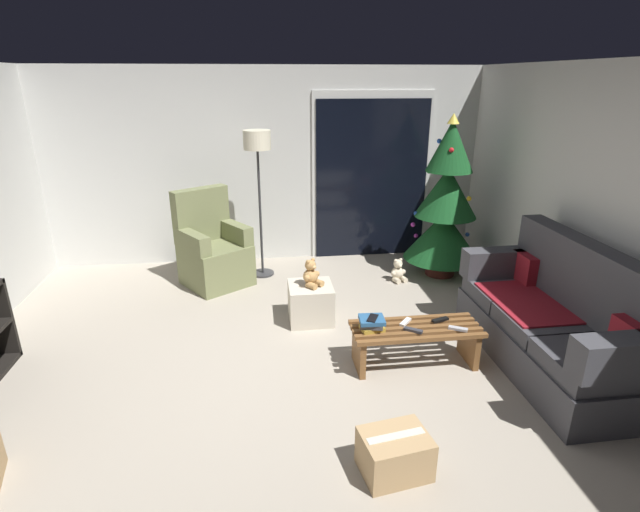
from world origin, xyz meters
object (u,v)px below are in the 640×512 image
at_px(floor_lamp, 258,155).
at_px(cardboard_box_taped_mid_floor, 395,454).
at_px(teddy_bear_cream_by_tree, 398,271).
at_px(couch, 555,323).
at_px(coffee_table, 415,339).
at_px(remote_silver, 458,329).
at_px(teddy_bear_honey, 311,275).
at_px(cell_phone, 373,318).
at_px(remote_graphite, 413,330).
at_px(remote_black, 440,320).
at_px(book_stack, 372,323).
at_px(ottoman, 311,303).
at_px(remote_white, 405,322).
at_px(christmas_tree, 445,207).
at_px(armchair, 213,251).

xyz_separation_m(floor_lamp, cardboard_box_taped_mid_floor, (0.77, -3.41, -1.37)).
bearing_deg(cardboard_box_taped_mid_floor, teddy_bear_cream_by_tree, 73.68).
xyz_separation_m(couch, coffee_table, (-1.16, 0.15, -0.15)).
height_order(remote_silver, teddy_bear_honey, teddy_bear_honey).
distance_m(cell_phone, teddy_bear_honey, 1.02).
bearing_deg(remote_graphite, remote_black, -28.40).
height_order(teddy_bear_honey, cardboard_box_taped_mid_floor, teddy_bear_honey).
bearing_deg(floor_lamp, remote_silver, -55.62).
bearing_deg(remote_silver, coffee_table, -78.55).
distance_m(book_stack, teddy_bear_cream_by_tree, 2.00).
xyz_separation_m(remote_silver, remote_graphite, (-0.38, 0.02, 0.00)).
bearing_deg(cell_phone, book_stack, 130.70).
relative_size(couch, book_stack, 8.92).
xyz_separation_m(remote_black, book_stack, (-0.63, -0.08, 0.05)).
relative_size(cell_phone, ottoman, 0.33).
relative_size(remote_white, ottoman, 0.35).
relative_size(cell_phone, floor_lamp, 0.08).
bearing_deg(cardboard_box_taped_mid_floor, floor_lamp, 102.68).
height_order(remote_silver, christmas_tree, christmas_tree).
bearing_deg(ottoman, teddy_bear_cream_by_tree, 37.00).
relative_size(coffee_table, ottoman, 2.50).
relative_size(floor_lamp, cardboard_box_taped_mid_floor, 3.87).
bearing_deg(floor_lamp, armchair, -161.96).
xyz_separation_m(remote_white, armchair, (-1.78, 1.98, 0.02)).
height_order(christmas_tree, teddy_bear_honey, christmas_tree).
bearing_deg(remote_black, remote_graphite, 99.52).
xyz_separation_m(floor_lamp, teddy_bear_cream_by_tree, (1.64, -0.42, -1.38)).
bearing_deg(christmas_tree, remote_graphite, -116.47).
bearing_deg(coffee_table, remote_graphite, -123.94).
bearing_deg(floor_lamp, cardboard_box_taped_mid_floor, -77.32).
xyz_separation_m(couch, book_stack, (-1.55, 0.14, 0.03)).
distance_m(ottoman, cardboard_box_taped_mid_floor, 2.13).
xyz_separation_m(coffee_table, remote_graphite, (-0.05, -0.08, 0.13)).
distance_m(couch, armchair, 3.72).
bearing_deg(ottoman, cardboard_box_taped_mid_floor, -81.94).
bearing_deg(christmas_tree, teddy_bear_cream_by_tree, -166.79).
bearing_deg(remote_silver, ottoman, -104.13).
xyz_separation_m(cell_phone, armchair, (-1.46, 2.06, -0.08)).
distance_m(couch, cell_phone, 1.55).
relative_size(remote_black, christmas_tree, 0.08).
bearing_deg(cardboard_box_taped_mid_floor, armchair, 112.72).
bearing_deg(teddy_bear_cream_by_tree, teddy_bear_honey, -142.59).
height_order(remote_white, remote_graphite, same).
height_order(remote_silver, cardboard_box_taped_mid_floor, remote_silver).
xyz_separation_m(armchair, floor_lamp, (0.58, 0.19, 1.10)).
xyz_separation_m(teddy_bear_honey, cardboard_box_taped_mid_floor, (0.29, -2.10, -0.37)).
height_order(coffee_table, armchair, armchair).
xyz_separation_m(remote_graphite, armchair, (-1.80, 2.12, 0.02)).
height_order(couch, remote_black, couch).
height_order(couch, cardboard_box_taped_mid_floor, couch).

